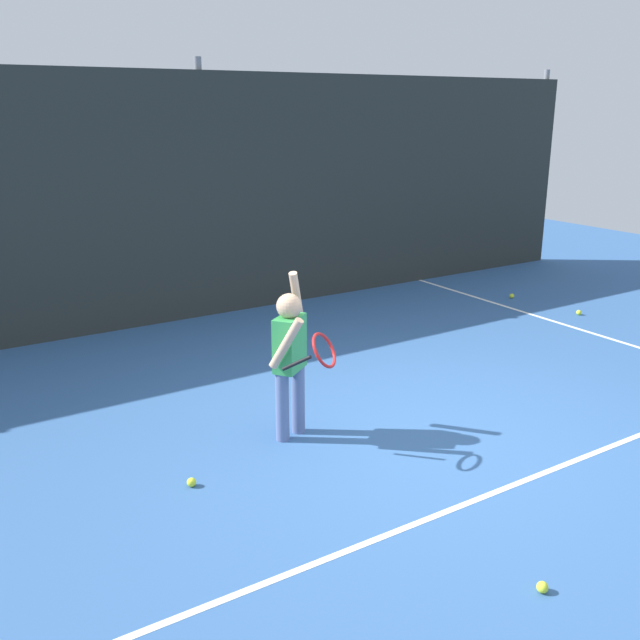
{
  "coord_description": "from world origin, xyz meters",
  "views": [
    {
      "loc": [
        -3.54,
        -3.9,
        2.6
      ],
      "look_at": [
        -0.45,
        0.94,
        0.85
      ],
      "focal_mm": 39.65,
      "sensor_mm": 36.0,
      "label": 1
    }
  ],
  "objects_px": {
    "tennis_player": "(291,353)",
    "tennis_ball_6": "(579,313)",
    "tennis_ball_2": "(192,482)",
    "tennis_ball_0": "(512,296)",
    "tennis_ball_5": "(542,587)"
  },
  "relations": [
    {
      "from": "tennis_ball_0",
      "to": "tennis_ball_2",
      "type": "xyz_separation_m",
      "value": [
        -5.79,
        -2.37,
        0.0
      ]
    },
    {
      "from": "tennis_ball_2",
      "to": "tennis_ball_5",
      "type": "height_order",
      "value": "same"
    },
    {
      "from": "tennis_player",
      "to": "tennis_ball_0",
      "type": "relative_size",
      "value": 20.46
    },
    {
      "from": "tennis_player",
      "to": "tennis_ball_0",
      "type": "bearing_deg",
      "value": -12.24
    },
    {
      "from": "tennis_player",
      "to": "tennis_ball_6",
      "type": "distance_m",
      "value": 5.04
    },
    {
      "from": "tennis_ball_0",
      "to": "tennis_ball_5",
      "type": "bearing_deg",
      "value": -135.65
    },
    {
      "from": "tennis_ball_2",
      "to": "tennis_ball_6",
      "type": "xyz_separation_m",
      "value": [
        5.89,
        1.32,
        0.0
      ]
    },
    {
      "from": "tennis_player",
      "to": "tennis_ball_6",
      "type": "height_order",
      "value": "tennis_player"
    },
    {
      "from": "tennis_ball_2",
      "to": "tennis_ball_6",
      "type": "bearing_deg",
      "value": 12.6
    },
    {
      "from": "tennis_ball_2",
      "to": "tennis_ball_5",
      "type": "relative_size",
      "value": 1.0
    },
    {
      "from": "tennis_ball_2",
      "to": "tennis_ball_5",
      "type": "distance_m",
      "value": 2.43
    },
    {
      "from": "tennis_player",
      "to": "tennis_ball_5",
      "type": "height_order",
      "value": "tennis_player"
    },
    {
      "from": "tennis_ball_2",
      "to": "tennis_ball_6",
      "type": "relative_size",
      "value": 1.0
    },
    {
      "from": "tennis_player",
      "to": "tennis_ball_2",
      "type": "height_order",
      "value": "tennis_player"
    },
    {
      "from": "tennis_ball_0",
      "to": "tennis_ball_2",
      "type": "bearing_deg",
      "value": -157.76
    }
  ]
}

